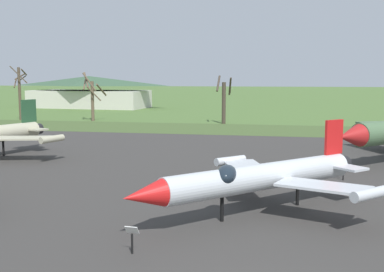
{
  "coord_description": "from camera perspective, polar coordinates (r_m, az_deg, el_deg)",
  "views": [
    {
      "loc": [
        0.5,
        -11.6,
        6.43
      ],
      "look_at": [
        -5.02,
        16.81,
        2.74
      ],
      "focal_mm": 43.51,
      "sensor_mm": 36.0,
      "label": 1
    }
  ],
  "objects": [
    {
      "name": "jet_fighter_front_left",
      "position": [
        21.87,
        8.03,
        -4.99
      ],
      "size": [
        10.78,
        10.74,
        4.21
      ],
      "color": "silver",
      "rests_on": "ground"
    },
    {
      "name": "bare_tree_left_of_center",
      "position": [
        69.32,
        -12.14,
        4.91
      ],
      "size": [
        3.13,
        3.02,
        7.1
      ],
      "color": "brown",
      "rests_on": "ground"
    },
    {
      "name": "grass_verge_strip",
      "position": [
        56.84,
        10.42,
        0.69
      ],
      "size": [
        155.63,
        12.0,
        0.06
      ],
      "primitive_type": "cube",
      "color": "#42582B",
      "rests_on": "ground"
    },
    {
      "name": "info_placard_front_left",
      "position": [
        17.34,
        -7.36,
        -12.18
      ],
      "size": [
        0.49,
        0.26,
        1.1
      ],
      "color": "black",
      "rests_on": "ground"
    },
    {
      "name": "info_placard_rear_left",
      "position": [
        30.37,
        18.08,
        -3.9
      ],
      "size": [
        0.66,
        0.37,
        1.14
      ],
      "color": "black",
      "rests_on": "ground"
    },
    {
      "name": "bare_tree_center",
      "position": [
        64.04,
        3.96,
        4.56
      ],
      "size": [
        2.14,
        1.96,
        6.62
      ],
      "color": "#42382D",
      "rests_on": "ground"
    },
    {
      "name": "bare_tree_far_left",
      "position": [
        73.46,
        -20.37,
        5.25
      ],
      "size": [
        2.71,
        2.75,
        8.0
      ],
      "color": "brown",
      "rests_on": "ground"
    },
    {
      "name": "asphalt_apron",
      "position": [
        26.96,
        9.68,
        -6.58
      ],
      "size": [
        95.63,
        48.59,
        0.05
      ],
      "primitive_type": "cube",
      "color": "#383533",
      "rests_on": "ground"
    },
    {
      "name": "visitor_building",
      "position": [
        99.94,
        -12.47,
        5.27
      ],
      "size": [
        25.88,
        12.59,
        6.58
      ],
      "color": "beige",
      "rests_on": "ground"
    }
  ]
}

